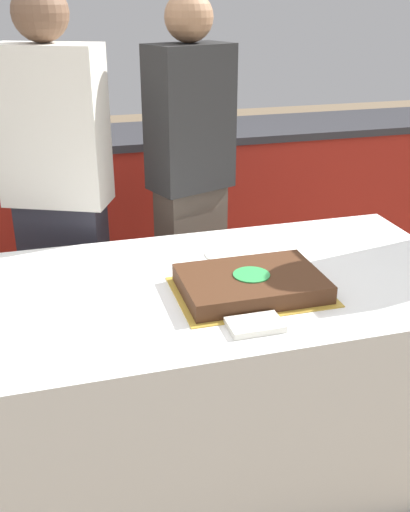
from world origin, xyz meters
TOP-DOWN VIEW (x-y plane):
  - ground_plane at (0.00, 0.00)m, footprint 14.00×14.00m
  - back_counter at (0.00, 1.53)m, footprint 4.40×0.58m
  - dining_table at (0.00, 0.00)m, footprint 2.07×0.91m
  - cake at (0.25, -0.10)m, footprint 0.49×0.35m
  - side_plate_near_cake at (0.27, 0.21)m, footprint 0.17×0.17m
  - utensil_pile at (0.19, -0.32)m, footprint 0.16×0.10m
  - person_cutting_cake at (0.25, 0.67)m, footprint 0.38×0.30m
  - person_standing_back at (-0.30, 0.67)m, footprint 0.46×0.35m

SIDE VIEW (x-z plane):
  - ground_plane at x=0.00m, z-range 0.00..0.00m
  - dining_table at x=0.00m, z-range 0.00..0.73m
  - back_counter at x=0.00m, z-range 0.00..0.92m
  - side_plate_near_cake at x=0.27m, z-range 0.73..0.74m
  - utensil_pile at x=0.19m, z-range 0.73..0.75m
  - cake at x=0.25m, z-range 0.73..0.80m
  - person_cutting_cake at x=0.25m, z-range 0.03..1.66m
  - person_standing_back at x=-0.30m, z-range 0.03..1.69m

